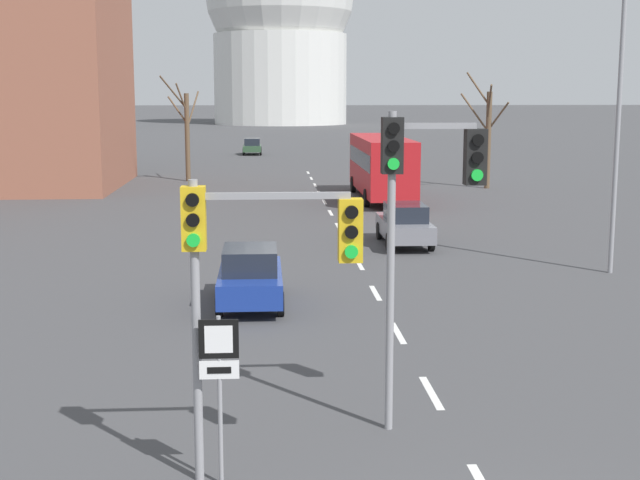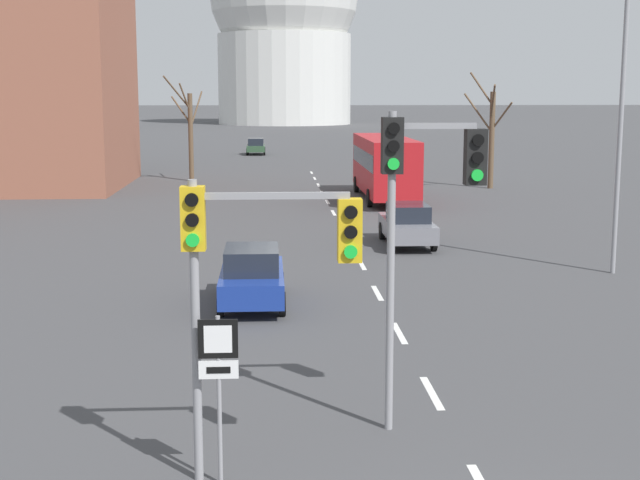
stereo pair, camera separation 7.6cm
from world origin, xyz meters
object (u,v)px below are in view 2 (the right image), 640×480
at_px(street_lamp_right, 610,96).
at_px(city_bus, 385,163).
at_px(traffic_signal_near_left, 250,254).
at_px(sedan_mid_centre, 252,276).
at_px(route_sign_post, 219,370).
at_px(sedan_near_right, 256,146).
at_px(traffic_signal_centre_tall, 419,192).
at_px(sedan_near_left, 407,224).

distance_m(street_lamp_right, city_bus, 21.67).
relative_size(traffic_signal_near_left, sedan_mid_centre, 1.09).
height_order(route_sign_post, street_lamp_right, street_lamp_right).
height_order(traffic_signal_near_left, route_sign_post, traffic_signal_near_left).
distance_m(traffic_signal_near_left, city_bus, 36.83).
xyz_separation_m(sedan_near_right, city_bus, (7.65, -36.89, 1.26)).
distance_m(traffic_signal_centre_tall, sedan_mid_centre, 10.61).
relative_size(street_lamp_right, sedan_near_right, 2.46).
distance_m(street_lamp_right, sedan_near_right, 59.23).
bearing_deg(sedan_near_right, sedan_mid_centre, -89.37).
xyz_separation_m(route_sign_post, sedan_near_left, (6.21, 21.32, -0.98)).
distance_m(street_lamp_right, sedan_near_left, 9.49).
relative_size(traffic_signal_centre_tall, sedan_near_left, 1.23).
relative_size(route_sign_post, street_lamp_right, 0.28).
height_order(traffic_signal_centre_tall, sedan_mid_centre, traffic_signal_centre_tall).
xyz_separation_m(route_sign_post, street_lamp_right, (11.81, 15.50, 4.02)).
relative_size(traffic_signal_centre_tall, sedan_near_right, 1.44).
bearing_deg(traffic_signal_near_left, city_bus, 79.40).
xyz_separation_m(traffic_signal_near_left, city_bus, (6.77, 36.17, -1.52)).
xyz_separation_m(route_sign_post, sedan_mid_centre, (0.29, 11.67, -0.98)).
bearing_deg(city_bus, sedan_near_left, -94.01).
distance_m(traffic_signal_near_left, sedan_mid_centre, 11.81).
xyz_separation_m(traffic_signal_near_left, sedan_mid_centre, (-0.20, 11.48, -2.73)).
bearing_deg(traffic_signal_near_left, sedan_near_left, 74.86).
distance_m(sedan_near_left, city_bus, 15.12).
height_order(route_sign_post, sedan_near_left, route_sign_post).
bearing_deg(street_lamp_right, traffic_signal_near_left, -126.44).
bearing_deg(route_sign_post, sedan_near_left, 73.76).
distance_m(traffic_signal_near_left, street_lamp_right, 19.18).
distance_m(traffic_signal_near_left, route_sign_post, 1.82).
height_order(traffic_signal_near_left, street_lamp_right, street_lamp_right).
relative_size(traffic_signal_centre_tall, sedan_mid_centre, 1.31).
bearing_deg(sedan_mid_centre, traffic_signal_centre_tall, -72.15).
bearing_deg(traffic_signal_near_left, street_lamp_right, 53.56).
xyz_separation_m(traffic_signal_centre_tall, sedan_mid_centre, (-3.08, 9.55, -3.43)).
relative_size(street_lamp_right, city_bus, 0.89).
xyz_separation_m(traffic_signal_near_left, route_sign_post, (-0.49, -0.18, -1.75)).
relative_size(traffic_signal_centre_tall, city_bus, 0.52).
height_order(route_sign_post, sedan_near_right, route_sign_post).
bearing_deg(city_bus, traffic_signal_near_left, -100.60).
height_order(street_lamp_right, city_bus, street_lamp_right).
bearing_deg(street_lamp_right, sedan_near_right, 101.93).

